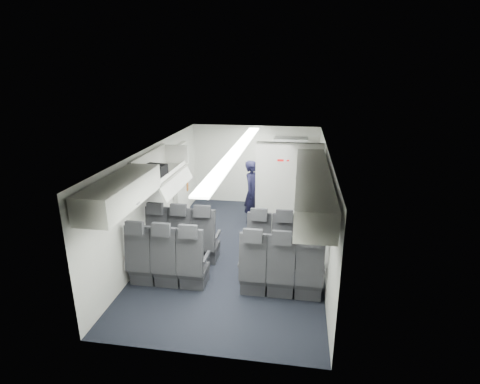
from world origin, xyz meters
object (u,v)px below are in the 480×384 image
(galley_unit, at_px, (289,174))
(boarding_door, at_px, (181,182))
(flight_attendant, at_px, (252,192))
(seat_row_mid, at_px, (223,268))
(seat_row_front, at_px, (232,244))
(carry_on_bag, at_px, (155,171))

(galley_unit, bearing_deg, boarding_door, -155.72)
(boarding_door, bearing_deg, flight_attendant, 1.09)
(seat_row_mid, distance_m, flight_attendant, 3.04)
(seat_row_front, xyz_separation_m, seat_row_mid, (0.00, -0.90, 0.00))
(seat_row_front, relative_size, galley_unit, 1.75)
(galley_unit, relative_size, boarding_door, 1.02)
(flight_attendant, bearing_deg, carry_on_bag, 164.09)
(carry_on_bag, bearing_deg, flight_attendant, 63.54)
(seat_row_front, bearing_deg, galley_unit, 73.72)
(seat_row_front, height_order, seat_row_mid, same)
(seat_row_mid, bearing_deg, carry_on_bag, 148.37)
(seat_row_mid, bearing_deg, seat_row_front, 90.00)
(seat_row_mid, height_order, carry_on_bag, carry_on_bag)
(boarding_door, bearing_deg, galley_unit, 24.28)
(seat_row_mid, xyz_separation_m, galley_unit, (0.95, 4.15, 0.55))
(seat_row_mid, height_order, boarding_door, boarding_door)
(seat_row_front, relative_size, seat_row_mid, 1.00)
(seat_row_front, bearing_deg, flight_attendant, 86.90)
(flight_attendant, distance_m, carry_on_bag, 2.83)
(boarding_door, xyz_separation_m, carry_on_bag, (0.22, -2.11, 0.85))
(boarding_door, bearing_deg, carry_on_bag, -84.12)
(seat_row_mid, relative_size, carry_on_bag, 8.68)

